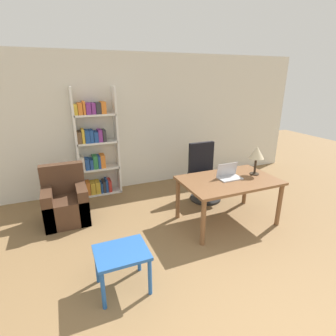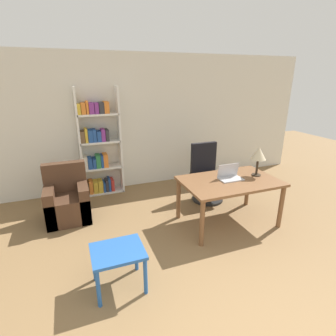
% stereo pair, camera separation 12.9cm
% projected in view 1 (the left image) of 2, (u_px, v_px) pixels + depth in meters
% --- Properties ---
extents(wall_back, '(8.00, 0.06, 2.70)m').
position_uv_depth(wall_back, '(131.00, 123.00, 5.33)').
color(wall_back, silver).
rests_on(wall_back, ground_plane).
extents(desk, '(1.49, 0.94, 0.74)m').
position_uv_depth(desk, '(229.00, 185.00, 4.10)').
color(desk, brown).
rests_on(desk, ground_plane).
extents(laptop, '(0.37, 0.22, 0.23)m').
position_uv_depth(laptop, '(229.00, 175.00, 4.10)').
color(laptop, '#B2B2B7').
rests_on(laptop, desk).
extents(table_lamp, '(0.24, 0.24, 0.47)m').
position_uv_depth(table_lamp, '(257.00, 153.00, 4.17)').
color(table_lamp, '#2D2319').
rests_on(table_lamp, desk).
extents(office_chair, '(0.59, 0.59, 1.08)m').
position_uv_depth(office_chair, '(204.00, 175.00, 4.99)').
color(office_chair, black).
rests_on(office_chair, ground_plane).
extents(side_table_blue, '(0.56, 0.47, 0.49)m').
position_uv_depth(side_table_blue, '(122.00, 258.00, 2.82)').
color(side_table_blue, '#2356A3').
rests_on(side_table_blue, ground_plane).
extents(armchair, '(0.67, 0.64, 0.92)m').
position_uv_depth(armchair, '(66.00, 203.00, 4.24)').
color(armchair, '#472D1E').
rests_on(armchair, ground_plane).
extents(bookshelf, '(0.79, 0.28, 2.08)m').
position_uv_depth(bookshelf, '(95.00, 150.00, 5.02)').
color(bookshelf, white).
rests_on(bookshelf, ground_plane).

